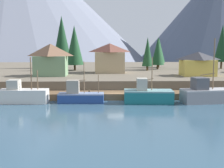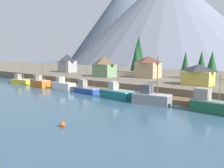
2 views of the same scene
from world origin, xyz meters
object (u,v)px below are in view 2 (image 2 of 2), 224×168
(fishing_boat_green, at_px, (212,104))
(conifer_near_left, at_px, (185,63))
(conifer_back_left, at_px, (137,57))
(conifer_mid_right, at_px, (139,52))
(fishing_boat_yellow, at_px, (21,81))
(fishing_boat_blue, at_px, (86,89))
(house_tan, at_px, (148,67))
(conifer_back_right, at_px, (201,63))
(fishing_boat_grey, at_px, (151,97))
(fishing_boat_white, at_px, (63,85))
(fishing_boat_teal, at_px, (117,93))
(conifer_centre, at_px, (212,62))
(fishing_boat_orange, at_px, (40,83))
(house_grey, at_px, (67,63))
(house_green, at_px, (104,66))
(channel_buoy, at_px, (63,124))
(house_yellow, at_px, (198,74))

(fishing_boat_green, relative_size, conifer_near_left, 0.92)
(conifer_back_left, bearing_deg, conifer_mid_right, 118.53)
(fishing_boat_yellow, relative_size, fishing_boat_blue, 1.09)
(house_tan, xyz_separation_m, conifer_back_right, (12.29, 9.31, 1.23))
(fishing_boat_grey, height_order, conifer_near_left, conifer_near_left)
(fishing_boat_white, relative_size, fishing_boat_green, 0.99)
(fishing_boat_teal, relative_size, conifer_back_left, 0.68)
(fishing_boat_green, relative_size, conifer_centre, 0.90)
(fishing_boat_yellow, bearing_deg, fishing_boat_orange, -8.31)
(fishing_boat_orange, xyz_separation_m, house_grey, (-11.02, 19.55, 4.80))
(house_green, distance_m, conifer_centre, 32.99)
(fishing_boat_blue, height_order, conifer_mid_right, conifer_mid_right)
(house_grey, xyz_separation_m, house_tan, (34.47, 1.73, -0.27))
(house_grey, distance_m, conifer_centre, 50.89)
(fishing_boat_teal, relative_size, conifer_back_right, 0.92)
(fishing_boat_teal, bearing_deg, fishing_boat_blue, -179.81)
(conifer_mid_right, xyz_separation_m, conifer_back_right, (24.46, -4.16, -3.18))
(fishing_boat_green, relative_size, channel_buoy, 10.33)
(fishing_boat_teal, relative_size, house_grey, 1.06)
(fishing_boat_grey, bearing_deg, house_green, 141.19)
(conifer_near_left, distance_m, conifer_back_right, 5.09)
(fishing_boat_yellow, distance_m, conifer_back_left, 38.38)
(fishing_boat_blue, xyz_separation_m, conifer_mid_right, (-7.25, 34.31, 9.12))
(fishing_boat_grey, distance_m, house_grey, 52.24)
(house_yellow, distance_m, house_tan, 18.53)
(house_grey, relative_size, channel_buoy, 9.81)
(conifer_back_right, bearing_deg, house_yellow, -73.13)
(house_tan, bearing_deg, house_yellow, -21.76)
(conifer_near_left, xyz_separation_m, channel_buoy, (2.68, -46.65, -6.58))
(house_grey, bearing_deg, house_tan, 2.88)
(house_green, bearing_deg, conifer_centre, 39.95)
(fishing_boat_orange, bearing_deg, fishing_boat_teal, 5.20)
(house_green, bearing_deg, channel_buoy, -56.26)
(house_yellow, distance_m, house_grey, 51.92)
(house_tan, bearing_deg, conifer_centre, 47.77)
(fishing_boat_white, distance_m, fishing_boat_blue, 8.39)
(house_grey, height_order, conifer_back_right, conifer_back_right)
(house_tan, relative_size, conifer_back_left, 0.62)
(fishing_boat_orange, height_order, house_tan, house_tan)
(fishing_boat_white, distance_m, conifer_centre, 45.25)
(fishing_boat_blue, bearing_deg, fishing_boat_orange, -177.07)
(conifer_back_right, bearing_deg, fishing_boat_orange, -139.43)
(fishing_boat_blue, bearing_deg, fishing_boat_teal, -1.47)
(fishing_boat_teal, distance_m, house_tan, 22.47)
(fishing_boat_blue, distance_m, conifer_back_left, 28.21)
(fishing_boat_white, bearing_deg, conifer_back_right, 50.97)
(conifer_mid_right, bearing_deg, fishing_boat_blue, -78.08)
(fishing_boat_yellow, distance_m, conifer_mid_right, 42.06)
(fishing_boat_yellow, height_order, conifer_back_left, conifer_back_left)
(conifer_back_right, bearing_deg, house_green, -147.11)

